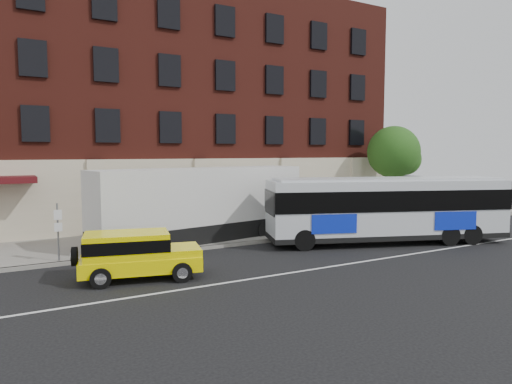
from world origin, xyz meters
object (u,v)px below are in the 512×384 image
sign_pole (58,229)px  shipping_container (203,206)px  yellow_suv (135,252)px  city_bus (387,207)px  street_tree (394,154)px

sign_pole → shipping_container: size_ratio=0.22×
sign_pole → yellow_suv: sign_pole is taller
city_bus → shipping_container: 9.19m
sign_pole → shipping_container: (6.90, 1.45, 0.40)m
city_bus → shipping_container: shipping_container is taller
sign_pole → shipping_container: 7.06m
sign_pole → city_bus: 15.17m
city_bus → yellow_suv: size_ratio=2.64×
city_bus → shipping_container: (-7.93, 4.64, 0.05)m
sign_pole → shipping_container: shipping_container is taller
street_tree → city_bus: (-7.21, -6.53, -2.60)m
city_bus → street_tree: bearing=42.2°
street_tree → city_bus: bearing=-137.8°
street_tree → shipping_container: street_tree is taller
street_tree → yellow_suv: (-19.92, -6.95, -3.43)m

